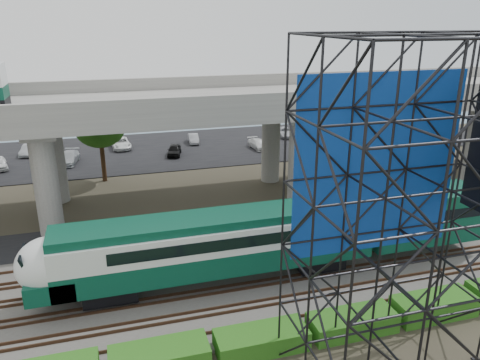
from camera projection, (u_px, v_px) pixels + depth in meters
name	position (u px, v px, depth m)	size (l,w,h in m)	color
ground	(221.00, 304.00, 26.86)	(140.00, 140.00, 0.00)	#474233
ballast_bed	(213.00, 284.00, 28.64)	(90.00, 12.00, 0.20)	slate
service_road	(188.00, 228.00, 36.37)	(90.00, 5.00, 0.08)	black
parking_lot	(154.00, 150.00, 57.66)	(90.00, 18.00, 0.08)	black
harbor_water	(139.00, 116.00, 77.61)	(140.00, 40.00, 0.03)	slate
rail_tracks	(213.00, 282.00, 28.58)	(90.00, 9.52, 0.16)	#472D1E
commuter_train	(253.00, 238.00, 28.41)	(29.30, 3.06, 4.30)	black
overpass	(156.00, 112.00, 38.30)	(80.00, 12.00, 12.40)	#9E9B93
scaffold_tower	(415.00, 230.00, 18.79)	(9.36, 6.36, 15.00)	black
hedge_strip	(262.00, 339.00, 23.05)	(34.60, 1.80, 1.20)	#215713
trees	(117.00, 146.00, 38.44)	(40.94, 16.94, 7.69)	#382314
suv	(159.00, 227.00, 34.70)	(2.49, 5.41, 1.50)	black
parked_cars	(149.00, 146.00, 56.91)	(37.10, 9.76, 1.29)	white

